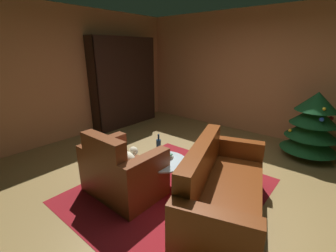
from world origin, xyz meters
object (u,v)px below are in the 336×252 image
Objects in this scene: armchair_red at (122,172)px; decorated_tree at (312,125)px; bottle_on_table at (159,147)px; book_stack_on_table at (165,156)px; coffee_table at (164,163)px; bookshelf_unit at (128,83)px; couch_red at (221,192)px.

armchair_red is 0.85× the size of decorated_tree.
bottle_on_table is (0.20, 0.52, 0.25)m from armchair_red.
book_stack_on_table is (0.33, 0.50, 0.15)m from armchair_red.
coffee_table is 1.95× the size of bottle_on_table.
bookshelf_unit is 3.98m from couch_red.
bookshelf_unit is at bearing 154.22° from couch_red.
decorated_tree is at bearing 57.16° from bottle_on_table.
armchair_red reaches higher than couch_red.
bookshelf_unit reaches higher than couch_red.
bookshelf_unit is 3.23m from coffee_table.
bookshelf_unit is 1.12× the size of couch_red.
decorated_tree reaches higher than couch_red.
couch_red is at bearing -3.18° from bottle_on_table.
decorated_tree is (1.36, 2.43, 0.22)m from coffee_table.
book_stack_on_table is (-0.90, 0.04, 0.17)m from couch_red.
armchair_red is at bearing -129.12° from coffee_table.
armchair_red reaches higher than book_stack_on_table.
coffee_table is at bearing -25.26° from bottle_on_table.
decorated_tree is at bearing 59.01° from armchair_red.
bookshelf_unit is 9.87× the size of book_stack_on_table.
book_stack_on_table is at bearing -32.32° from bookshelf_unit.
coffee_table is 0.10m from book_stack_on_table.
book_stack_on_table is (-0.03, 0.06, 0.08)m from coffee_table.
bottle_on_table is at bearing 154.74° from coffee_table.
coffee_table is at bearing -60.24° from book_stack_on_table.
couch_red is (1.22, 0.46, -0.02)m from armchair_red.
couch_red is 2.48m from decorated_tree.
coffee_table is 2.89× the size of book_stack_on_table.
bottle_on_table reaches higher than coffee_table.
bookshelf_unit is 4.10m from decorated_tree.
armchair_red is at bearing -111.60° from bottle_on_table.
armchair_red is (2.29, -2.16, -0.75)m from bookshelf_unit.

